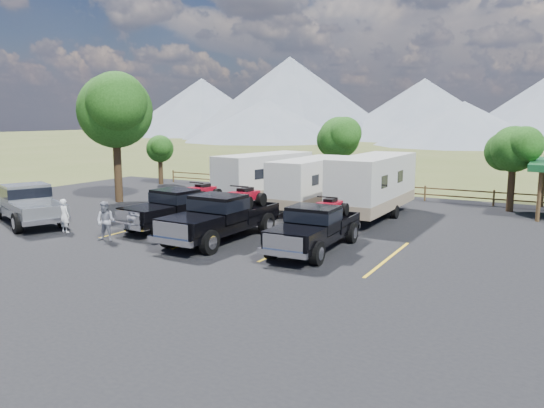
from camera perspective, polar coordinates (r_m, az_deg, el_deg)
The scene contains 18 objects.
ground at distance 19.42m, azimuth -8.51°, elevation -6.41°, with size 320.00×320.00×0.00m, color #485423.
asphalt_lot at distance 21.79m, azimuth -3.72°, elevation -4.52°, with size 44.00×34.00×0.04m, color black.
stall_lines at distance 22.61m, azimuth -2.35°, elevation -3.94°, with size 12.12×5.50×0.01m.
tree_big_nw at distance 33.80m, azimuth -16.55°, elevation 9.59°, with size 5.54×5.18×7.84m.
tree_ne_a at distance 31.97m, azimuth 24.53°, elevation 5.37°, with size 3.11×2.92×4.76m.
tree_north at distance 36.43m, azimuth 7.21°, elevation 7.08°, with size 3.46×3.24×5.25m.
tree_nw_small at distance 42.09m, azimuth -11.98°, elevation 5.82°, with size 2.59×2.43×3.85m.
rail_fence at distance 34.92m, azimuth 12.94°, elevation 1.50°, with size 36.12×0.12×1.00m.
mountain_range at distance 122.31m, azimuth 20.19°, elevation 10.05°, with size 209.00×71.00×20.00m.
rig_left at distance 25.52m, azimuth -9.96°, elevation -0.29°, with size 2.73×6.32×2.05m.
rig_center at distance 22.61m, azimuth -5.37°, elevation -1.24°, with size 2.48×6.64×2.20m.
rig_right at distance 20.91m, azimuth 4.70°, elevation -2.39°, with size 2.24×5.99×1.98m.
trailer_left at distance 31.98m, azimuth -0.87°, elevation 2.85°, with size 3.42×8.68×3.00m.
trailer_center at distance 29.78m, azimuth 4.17°, elevation 2.24°, with size 2.29×8.34×2.90m.
trailer_right at distance 27.96m, azimuth 10.81°, elevation 1.98°, with size 2.52×9.26×3.22m.
pickup_silver at distance 28.54m, azimuth -24.82°, elevation 0.05°, with size 6.79×4.37×1.95m.
person_a at distance 25.77m, azimuth -21.43°, elevation -1.18°, with size 0.56×0.37×1.55m, color white.
person_b at distance 23.43m, azimuth -17.47°, elevation -1.78°, with size 0.82×0.64×1.70m, color gray.
Camera 1 is at (11.41, -14.81, 5.25)m, focal length 35.00 mm.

